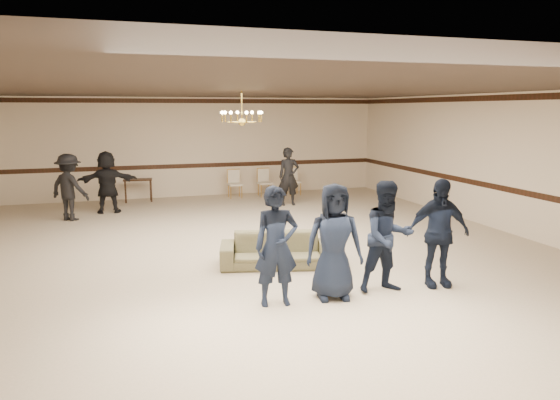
{
  "coord_description": "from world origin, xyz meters",
  "views": [
    {
      "loc": [
        -2.41,
        -9.43,
        2.82
      ],
      "look_at": [
        0.37,
        -0.5,
        1.12
      ],
      "focal_mm": 32.19,
      "sensor_mm": 36.0,
      "label": 1
    }
  ],
  "objects_px": {
    "chandelier": "(242,106)",
    "adult_mid": "(107,182)",
    "boy_b": "(334,242)",
    "boy_d": "(438,233)",
    "banquet_chair_mid": "(265,183)",
    "settee": "(277,250)",
    "banquet_chair_right": "(294,181)",
    "console_table": "(138,190)",
    "banquet_chair_left": "(235,184)",
    "boy_a": "(276,246)",
    "adult_left": "(69,187)",
    "boy_c": "(388,237)",
    "adult_right": "(289,177)"
  },
  "relations": [
    {
      "from": "boy_b",
      "to": "adult_left",
      "type": "bearing_deg",
      "value": 132.33
    },
    {
      "from": "boy_a",
      "to": "boy_b",
      "type": "distance_m",
      "value": 0.9
    },
    {
      "from": "boy_d",
      "to": "banquet_chair_mid",
      "type": "xyz_separation_m",
      "value": [
        -0.36,
        8.99,
        -0.43
      ]
    },
    {
      "from": "settee",
      "to": "banquet_chair_mid",
      "type": "xyz_separation_m",
      "value": [
        1.8,
        7.24,
        0.15
      ]
    },
    {
      "from": "banquet_chair_left",
      "to": "adult_left",
      "type": "bearing_deg",
      "value": -161.44
    },
    {
      "from": "settee",
      "to": "boy_a",
      "type": "bearing_deg",
      "value": -93.37
    },
    {
      "from": "boy_c",
      "to": "banquet_chair_left",
      "type": "distance_m",
      "value": 9.01
    },
    {
      "from": "boy_b",
      "to": "adult_mid",
      "type": "xyz_separation_m",
      "value": [
        -3.4,
        7.7,
        -0.02
      ]
    },
    {
      "from": "adult_mid",
      "to": "boy_d",
      "type": "bearing_deg",
      "value": 125.43
    },
    {
      "from": "boy_a",
      "to": "boy_b",
      "type": "height_order",
      "value": "same"
    },
    {
      "from": "boy_b",
      "to": "adult_left",
      "type": "relative_size",
      "value": 1.02
    },
    {
      "from": "adult_left",
      "to": "banquet_chair_right",
      "type": "relative_size",
      "value": 1.91
    },
    {
      "from": "chandelier",
      "to": "adult_mid",
      "type": "xyz_separation_m",
      "value": [
        -2.88,
        3.94,
        -2.02
      ]
    },
    {
      "from": "chandelier",
      "to": "banquet_chair_left",
      "type": "relative_size",
      "value": 1.05
    },
    {
      "from": "boy_d",
      "to": "adult_mid",
      "type": "relative_size",
      "value": 1.02
    },
    {
      "from": "boy_d",
      "to": "adult_left",
      "type": "xyz_separation_m",
      "value": [
        -6.1,
        7.0,
        -0.02
      ]
    },
    {
      "from": "chandelier",
      "to": "boy_c",
      "type": "relative_size",
      "value": 0.54
    },
    {
      "from": "adult_left",
      "to": "banquet_chair_left",
      "type": "height_order",
      "value": "adult_left"
    },
    {
      "from": "chandelier",
      "to": "boy_a",
      "type": "relative_size",
      "value": 0.54
    },
    {
      "from": "adult_left",
      "to": "adult_right",
      "type": "distance_m",
      "value": 6.01
    },
    {
      "from": "boy_d",
      "to": "settee",
      "type": "height_order",
      "value": "boy_d"
    },
    {
      "from": "adult_mid",
      "to": "banquet_chair_right",
      "type": "height_order",
      "value": "adult_mid"
    },
    {
      "from": "banquet_chair_left",
      "to": "banquet_chair_mid",
      "type": "xyz_separation_m",
      "value": [
        1.0,
        0.0,
        0.0
      ]
    },
    {
      "from": "chandelier",
      "to": "console_table",
      "type": "height_order",
      "value": "chandelier"
    },
    {
      "from": "boy_b",
      "to": "adult_mid",
      "type": "distance_m",
      "value": 8.41
    },
    {
      "from": "boy_b",
      "to": "settee",
      "type": "xyz_separation_m",
      "value": [
        -0.36,
        1.75,
        -0.58
      ]
    },
    {
      "from": "settee",
      "to": "adult_right",
      "type": "bearing_deg",
      "value": 83.52
    },
    {
      "from": "boy_c",
      "to": "adult_left",
      "type": "height_order",
      "value": "boy_c"
    },
    {
      "from": "boy_d",
      "to": "boy_b",
      "type": "bearing_deg",
      "value": -169.39
    },
    {
      "from": "console_table",
      "to": "adult_right",
      "type": "bearing_deg",
      "value": -18.4
    },
    {
      "from": "chandelier",
      "to": "banquet_chair_right",
      "type": "height_order",
      "value": "chandelier"
    },
    {
      "from": "chandelier",
      "to": "banquet_chair_left",
      "type": "bearing_deg",
      "value": 79.67
    },
    {
      "from": "banquet_chair_right",
      "to": "adult_mid",
      "type": "bearing_deg",
      "value": -163.58
    },
    {
      "from": "adult_mid",
      "to": "banquet_chair_right",
      "type": "bearing_deg",
      "value": -166.1
    },
    {
      "from": "chandelier",
      "to": "console_table",
      "type": "distance_m",
      "value": 6.33
    },
    {
      "from": "chandelier",
      "to": "adult_mid",
      "type": "relative_size",
      "value": 0.55
    },
    {
      "from": "boy_a",
      "to": "adult_left",
      "type": "height_order",
      "value": "boy_a"
    },
    {
      "from": "adult_left",
      "to": "banquet_chair_mid",
      "type": "height_order",
      "value": "adult_left"
    },
    {
      "from": "console_table",
      "to": "banquet_chair_left",
      "type": "bearing_deg",
      "value": 1.76
    },
    {
      "from": "adult_mid",
      "to": "adult_right",
      "type": "height_order",
      "value": "same"
    },
    {
      "from": "boy_c",
      "to": "adult_left",
      "type": "xyz_separation_m",
      "value": [
        -5.2,
        7.0,
        -0.02
      ]
    },
    {
      "from": "settee",
      "to": "banquet_chair_right",
      "type": "xyz_separation_m",
      "value": [
        2.8,
        7.24,
        0.15
      ]
    },
    {
      "from": "chandelier",
      "to": "adult_right",
      "type": "distance_m",
      "value": 4.64
    },
    {
      "from": "settee",
      "to": "adult_left",
      "type": "distance_m",
      "value": 6.58
    },
    {
      "from": "console_table",
      "to": "boy_a",
      "type": "bearing_deg",
      "value": -74.2
    },
    {
      "from": "chandelier",
      "to": "console_table",
      "type": "bearing_deg",
      "value": 110.63
    },
    {
      "from": "boy_c",
      "to": "settee",
      "type": "bearing_deg",
      "value": 127.25
    },
    {
      "from": "adult_right",
      "to": "console_table",
      "type": "xyz_separation_m",
      "value": [
        -4.26,
        1.89,
        -0.5
      ]
    },
    {
      "from": "adult_right",
      "to": "console_table",
      "type": "bearing_deg",
      "value": 159.18
    },
    {
      "from": "banquet_chair_right",
      "to": "console_table",
      "type": "distance_m",
      "value": 5.0
    }
  ]
}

